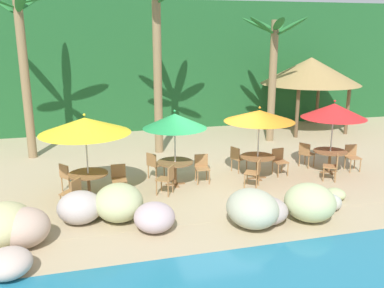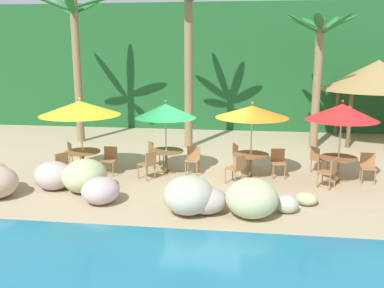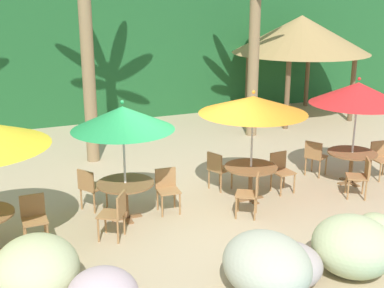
# 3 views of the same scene
# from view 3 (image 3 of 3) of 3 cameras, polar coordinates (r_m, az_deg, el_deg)

# --- Properties ---
(ground_plane) EXTENTS (120.00, 120.00, 0.00)m
(ground_plane) POSITION_cam_3_polar(r_m,az_deg,el_deg) (10.30, -0.38, -7.63)
(ground_plane) COLOR tan
(terrace_deck) EXTENTS (18.00, 5.20, 0.01)m
(terrace_deck) POSITION_cam_3_polar(r_m,az_deg,el_deg) (10.29, -0.38, -7.61)
(terrace_deck) COLOR tan
(terrace_deck) RESTS_ON ground
(foliage_backdrop) EXTENTS (28.00, 2.40, 6.00)m
(foliage_backdrop) POSITION_cam_3_polar(r_m,az_deg,el_deg) (18.06, -11.74, 12.49)
(foliage_backdrop) COLOR #1E5628
(foliage_backdrop) RESTS_ON ground
(rock_seawall) EXTENTS (14.80, 3.18, 1.03)m
(rock_seawall) POSITION_cam_3_polar(r_m,az_deg,el_deg) (7.92, 8.00, -12.39)
(rock_seawall) COLOR #B0A09B
(rock_seawall) RESTS_ON ground
(chair_yellow_seaward) EXTENTS (0.42, 0.43, 0.87)m
(chair_yellow_seaward) POSITION_cam_3_polar(r_m,az_deg,el_deg) (9.34, -17.18, -7.64)
(chair_yellow_seaward) COLOR #9E7042
(chair_yellow_seaward) RESTS_ON ground
(umbrella_green) EXTENTS (1.92, 1.92, 2.34)m
(umbrella_green) POSITION_cam_3_polar(r_m,az_deg,el_deg) (9.47, -7.72, 2.87)
(umbrella_green) COLOR silver
(umbrella_green) RESTS_ON ground
(dining_table_green) EXTENTS (1.10, 1.10, 0.74)m
(dining_table_green) POSITION_cam_3_polar(r_m,az_deg,el_deg) (9.89, -7.41, -4.96)
(dining_table_green) COLOR brown
(dining_table_green) RESTS_ON ground
(chair_green_seaward) EXTENTS (0.45, 0.46, 0.87)m
(chair_green_seaward) POSITION_cam_3_polar(r_m,az_deg,el_deg) (10.19, -2.79, -4.77)
(chair_green_seaward) COLOR #9E7042
(chair_green_seaward) RESTS_ON ground
(chair_green_inland) EXTENTS (0.59, 0.59, 0.87)m
(chair_green_inland) POSITION_cam_3_polar(r_m,az_deg,el_deg) (10.41, -11.27, -4.61)
(chair_green_inland) COLOR #9E7042
(chair_green_inland) RESTS_ON ground
(chair_green_left) EXTENTS (0.59, 0.59, 0.87)m
(chair_green_left) POSITION_cam_3_polar(r_m,az_deg,el_deg) (9.17, -8.48, -7.52)
(chair_green_left) COLOR #9E7042
(chair_green_left) RESTS_ON ground
(umbrella_orange) EXTENTS (2.20, 2.20, 2.34)m
(umbrella_orange) POSITION_cam_3_polar(r_m,az_deg,el_deg) (10.35, 6.82, 4.35)
(umbrella_orange) COLOR silver
(umbrella_orange) RESTS_ON ground
(dining_table_orange) EXTENTS (1.10, 1.10, 0.74)m
(dining_table_orange) POSITION_cam_3_polar(r_m,az_deg,el_deg) (10.75, 6.55, -3.12)
(dining_table_orange) COLOR brown
(dining_table_orange) RESTS_ON ground
(chair_orange_seaward) EXTENTS (0.46, 0.46, 0.87)m
(chair_orange_seaward) POSITION_cam_3_polar(r_m,az_deg,el_deg) (11.33, 9.83, -2.75)
(chair_orange_seaward) COLOR #9E7042
(chair_orange_seaward) RESTS_ON ground
(chair_orange_inland) EXTENTS (0.55, 0.55, 0.87)m
(chair_orange_inland) POSITION_cam_3_polar(r_m,az_deg,el_deg) (11.24, 2.88, -2.68)
(chair_orange_inland) COLOR #9E7042
(chair_orange_inland) RESTS_ON ground
(chair_orange_left) EXTENTS (0.59, 0.59, 0.87)m
(chair_orange_left) POSITION_cam_3_polar(r_m,az_deg,el_deg) (9.99, 6.63, -5.34)
(chair_orange_left) COLOR #9E7042
(chair_orange_left) RESTS_ON ground
(umbrella_red) EXTENTS (2.09, 2.09, 2.44)m
(umbrella_red) POSITION_cam_3_polar(r_m,az_deg,el_deg) (11.79, 17.97, 5.40)
(umbrella_red) COLOR silver
(umbrella_red) RESTS_ON ground
(dining_table_red) EXTENTS (1.10, 1.10, 0.74)m
(dining_table_red) POSITION_cam_3_polar(r_m,az_deg,el_deg) (12.15, 17.35, -1.44)
(dining_table_red) COLOR brown
(dining_table_red) RESTS_ON ground
(chair_red_seaward) EXTENTS (0.46, 0.46, 0.87)m
(chair_red_seaward) POSITION_cam_3_polar(r_m,az_deg,el_deg) (12.74, 20.22, -1.36)
(chair_red_seaward) COLOR #9E7042
(chair_red_seaward) RESTS_ON ground
(chair_red_inland) EXTENTS (0.58, 0.57, 0.87)m
(chair_red_inland) POSITION_cam_3_polar(r_m,az_deg,el_deg) (12.40, 13.51, -1.25)
(chair_red_inland) COLOR #9E7042
(chair_red_inland) RESTS_ON ground
(chair_red_left) EXTENTS (0.59, 0.58, 0.87)m
(chair_red_left) POSITION_cam_3_polar(r_m,az_deg,el_deg) (11.40, 18.32, -3.27)
(chair_red_left) COLOR #9E7042
(chair_red_left) RESTS_ON ground
(palm_tree_third) EXTENTS (2.72, 2.75, 5.19)m
(palm_tree_third) POSITION_cam_3_polar(r_m,az_deg,el_deg) (15.19, 6.99, 14.08)
(palm_tree_third) COLOR olive
(palm_tree_third) RESTS_ON ground
(palapa_hut) EXTENTS (4.62, 4.62, 3.44)m
(palapa_hut) POSITION_cam_3_polar(r_m,az_deg,el_deg) (17.91, 12.04, 11.81)
(palapa_hut) COLOR brown
(palapa_hut) RESTS_ON ground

